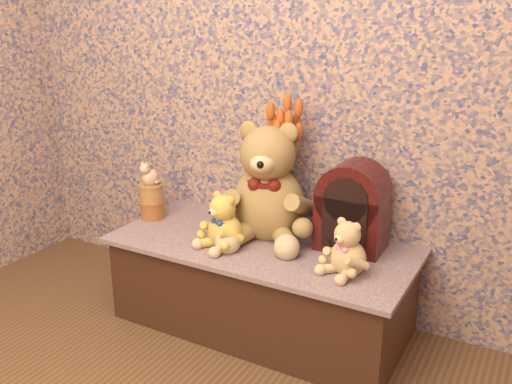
# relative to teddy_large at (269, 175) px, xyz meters

# --- Properties ---
(display_shelf) EXTENTS (1.28, 0.60, 0.39)m
(display_shelf) POSITION_rel_teddy_large_xyz_m (0.02, -0.10, -0.46)
(display_shelf) COLOR #364E70
(display_shelf) RESTS_ON ground
(teddy_large) EXTENTS (0.55, 0.60, 0.54)m
(teddy_large) POSITION_rel_teddy_large_xyz_m (0.00, 0.00, 0.00)
(teddy_large) COLOR olive
(teddy_large) RESTS_ON display_shelf
(teddy_medium) EXTENTS (0.26, 0.29, 0.25)m
(teddy_medium) POSITION_rel_teddy_large_xyz_m (-0.10, -0.20, -0.14)
(teddy_medium) COLOR gold
(teddy_medium) RESTS_ON display_shelf
(teddy_small) EXTENTS (0.25, 0.27, 0.23)m
(teddy_small) POSITION_rel_teddy_large_xyz_m (0.43, -0.19, -0.16)
(teddy_small) COLOR tan
(teddy_small) RESTS_ON display_shelf
(cathedral_radio) EXTENTS (0.27, 0.20, 0.37)m
(cathedral_radio) POSITION_rel_teddy_large_xyz_m (0.37, 0.03, -0.08)
(cathedral_radio) COLOR #35090A
(cathedral_radio) RESTS_ON display_shelf
(ceramic_vase) EXTENTS (0.15, 0.15, 0.20)m
(ceramic_vase) POSITION_rel_teddy_large_xyz_m (0.04, 0.07, -0.17)
(ceramic_vase) COLOR tan
(ceramic_vase) RESTS_ON display_shelf
(dried_stalks) EXTENTS (0.27, 0.27, 0.42)m
(dried_stalks) POSITION_rel_teddy_large_xyz_m (0.04, 0.07, 0.14)
(dried_stalks) COLOR #C6561F
(dried_stalks) RESTS_ON ceramic_vase
(biscuit_tin_lower) EXTENTS (0.12, 0.12, 0.08)m
(biscuit_tin_lower) POSITION_rel_teddy_large_xyz_m (-0.57, -0.09, -0.23)
(biscuit_tin_lower) COLOR #B58B35
(biscuit_tin_lower) RESTS_ON display_shelf
(biscuit_tin_upper) EXTENTS (0.14, 0.14, 0.09)m
(biscuit_tin_upper) POSITION_rel_teddy_large_xyz_m (-0.57, -0.09, -0.15)
(biscuit_tin_upper) COLOR #DEBB61
(biscuit_tin_upper) RESTS_ON biscuit_tin_lower
(cat_figurine) EXTENTS (0.11, 0.11, 0.12)m
(cat_figurine) POSITION_rel_teddy_large_xyz_m (-0.57, -0.09, -0.04)
(cat_figurine) COLOR silver
(cat_figurine) RESTS_ON biscuit_tin_upper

